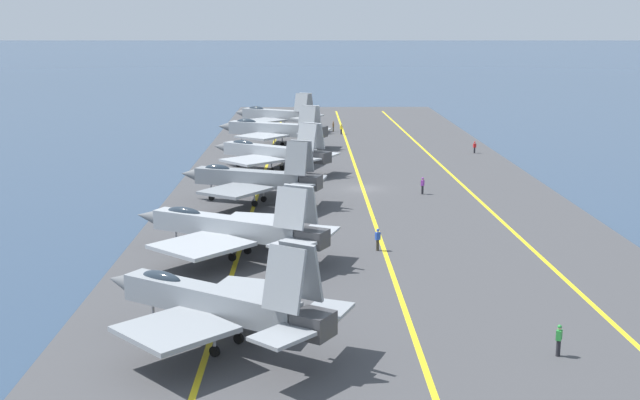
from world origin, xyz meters
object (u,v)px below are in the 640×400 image
Objects in this scene: parked_jet_fifth at (272,152)px; parked_jet_seventh at (276,115)px; crew_purple_vest at (423,185)px; parked_jet_sixth at (273,129)px; parked_jet_second at (216,302)px; parked_jet_fourth at (252,179)px; crew_green_vest at (559,339)px; parked_jet_third at (231,228)px; crew_blue_vest at (378,238)px; crew_yellow_vest at (341,129)px; crew_red_vest at (475,147)px; crew_brown_vest at (333,126)px.

parked_jet_seventh reaches higher than parked_jet_fifth.
parked_jet_sixth is at bearing 26.75° from crew_purple_vest.
parked_jet_second reaches higher than parked_jet_seventh.
parked_jet_fourth is 8.53× the size of crew_green_vest.
parked_jet_third reaches higher than crew_blue_vest.
crew_yellow_vest is at bearing -37.79° from parked_jet_sixth.
parked_jet_fifth is 20.09m from parked_jet_sixth.
crew_red_vest is 0.98× the size of crew_yellow_vest.
crew_blue_vest is (-17.29, -11.02, -1.58)m from parked_jet_fourth.
parked_jet_seventh reaches higher than crew_blue_vest.
crew_red_vest is at bearing -141.03° from crew_brown_vest.
parked_jet_fifth is 1.04× the size of parked_jet_seventh.
crew_brown_vest is (92.34, -9.43, -1.68)m from parked_jet_second.
parked_jet_third is at bearing 150.03° from crew_red_vest.
parked_jet_second is 92.83m from crew_brown_vest.
parked_jet_sixth reaches higher than parked_jet_third.
crew_purple_vest is 42.59m from crew_green_vest.
crew_blue_vest is (-55.91, -10.62, -1.60)m from parked_jet_sixth.
parked_jet_second reaches higher than crew_red_vest.
crew_yellow_vest is (20.27, 17.81, 0.02)m from crew_red_vest.
parked_jet_fourth is 53.59m from crew_yellow_vest.
parked_jet_fourth is 38.62m from parked_jet_sixth.
parked_jet_second is at bearing 151.43° from crew_blue_vest.
parked_jet_third reaches higher than crew_red_vest.
crew_brown_vest is at bearing -13.29° from parked_jet_fifth.
parked_jet_fourth reaches higher than crew_brown_vest.
parked_jet_seventh is at bearing 1.28° from parked_jet_fifth.
crew_green_vest is (-93.82, -9.08, 0.02)m from crew_brown_vest.
parked_jet_third is 1.10× the size of parked_jet_fourth.
crew_brown_vest is at bearing 5.53° from crew_green_vest.
parked_jet_fourth is at bearing 168.05° from crew_yellow_vest.
crew_purple_vest is (4.38, -17.66, -1.57)m from parked_jet_fourth.
parked_jet_sixth is 10.50× the size of crew_red_vest.
crew_blue_vest is 1.07× the size of crew_yellow_vest.
crew_purple_vest reaches higher than crew_blue_vest.
parked_jet_fifth is at bearing 116.08° from crew_red_vest.
crew_green_vest is (-38.19, -18.96, -1.58)m from parked_jet_fourth.
crew_blue_vest is at bearing 179.95° from crew_yellow_vest.
parked_jet_fourth reaches higher than crew_green_vest.
crew_green_vest is at bearing -166.42° from parked_jet_sixth.
crew_green_vest reaches higher than crew_brown_vest.
parked_jet_sixth is at bearing -179.57° from parked_jet_seventh.
crew_red_vest is 0.92× the size of crew_green_vest.
parked_jet_third is at bearing 179.18° from parked_jet_sixth.
crew_green_vest is at bearing -159.20° from crew_blue_vest.
parked_jet_fifth reaches higher than crew_purple_vest.
parked_jet_seventh is at bearing 8.25° from crew_blue_vest.
parked_jet_sixth is 9.61× the size of crew_purple_vest.
parked_jet_seventh is 8.80× the size of crew_blue_vest.
parked_jet_third reaches higher than crew_brown_vest.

